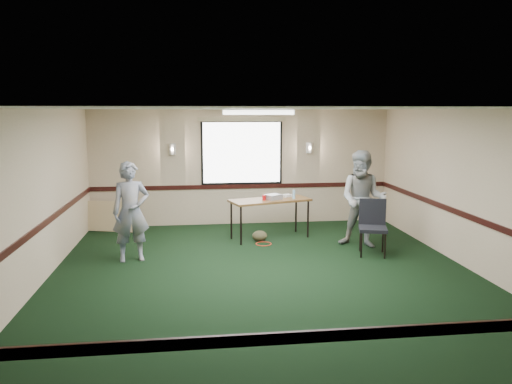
{
  "coord_description": "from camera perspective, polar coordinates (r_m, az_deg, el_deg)",
  "views": [
    {
      "loc": [
        -1.11,
        -7.62,
        2.67
      ],
      "look_at": [
        0.0,
        1.3,
        1.2
      ],
      "focal_mm": 35.0,
      "sensor_mm": 36.0,
      "label": 1
    }
  ],
  "objects": [
    {
      "name": "cable_coil",
      "position": [
        10.13,
        0.88,
        -5.94
      ],
      "size": [
        0.33,
        0.33,
        0.02
      ],
      "primitive_type": "torus",
      "rotation": [
        0.0,
        0.0,
        -0.02
      ],
      "color": "red",
      "rests_on": "ground"
    },
    {
      "name": "folded_table",
      "position": [
        11.61,
        -16.34,
        -2.69
      ],
      "size": [
        1.32,
        0.53,
        0.67
      ],
      "primitive_type": "cube",
      "rotation": [
        -0.21,
        0.0,
        -0.27
      ],
      "color": "tan",
      "rests_on": "ground"
    },
    {
      "name": "red_cup",
      "position": [
        10.32,
        0.92,
        -0.64
      ],
      "size": [
        0.07,
        0.07,
        0.11
      ],
      "primitive_type": "cylinder",
      "color": "#AC0B0D",
      "rests_on": "folding_table"
    },
    {
      "name": "water_bottle",
      "position": [
        10.5,
        4.35,
        -0.27
      ],
      "size": [
        0.06,
        0.06,
        0.19
      ],
      "primitive_type": "cylinder",
      "color": "#87BDDD",
      "rests_on": "folding_table"
    },
    {
      "name": "conference_chair",
      "position": [
        9.61,
        13.19,
        -3.39
      ],
      "size": [
        0.62,
        0.64,
        1.03
      ],
      "rotation": [
        0.0,
        0.0,
        -0.28
      ],
      "color": "black",
      "rests_on": "ground"
    },
    {
      "name": "ground",
      "position": [
        8.15,
        1.15,
        -9.84
      ],
      "size": [
        8.0,
        8.0,
        0.0
      ],
      "primitive_type": "plane",
      "color": "black",
      "rests_on": "ground"
    },
    {
      "name": "game_console",
      "position": [
        10.77,
        3.56,
        -0.4
      ],
      "size": [
        0.25,
        0.23,
        0.05
      ],
      "primitive_type": "cube",
      "rotation": [
        0.0,
        0.0,
        0.48
      ],
      "color": "silver",
      "rests_on": "folding_table"
    },
    {
      "name": "person_right",
      "position": [
        9.99,
        12.12,
        -0.81
      ],
      "size": [
        1.16,
        1.07,
        1.91
      ],
      "primitive_type": "imported",
      "rotation": [
        0.0,
        0.0,
        -0.49
      ],
      "color": "#7294B1",
      "rests_on": "ground"
    },
    {
      "name": "duffel_bag",
      "position": [
        10.35,
        0.42,
        -5.03
      ],
      "size": [
        0.36,
        0.3,
        0.22
      ],
      "primitive_type": "ellipsoid",
      "rotation": [
        0.0,
        0.0,
        -0.23
      ],
      "color": "#413E25",
      "rests_on": "ground"
    },
    {
      "name": "folding_table",
      "position": [
        10.45,
        1.61,
        -1.16
      ],
      "size": [
        1.79,
        1.12,
        0.84
      ],
      "rotation": [
        0.0,
        0.0,
        0.29
      ],
      "color": "#503517",
      "rests_on": "ground"
    },
    {
      "name": "person_left",
      "position": [
        9.15,
        -14.11,
        -2.2
      ],
      "size": [
        0.73,
        0.55,
        1.79
      ],
      "primitive_type": "imported",
      "rotation": [
        0.0,
        0.0,
        0.21
      ],
      "color": "#3B5182",
      "rests_on": "ground"
    },
    {
      "name": "room_shell",
      "position": [
        9.86,
        -0.59,
        2.95
      ],
      "size": [
        8.0,
        8.02,
        8.0
      ],
      "color": "#C3A88D",
      "rests_on": "ground"
    },
    {
      "name": "projector",
      "position": [
        10.42,
        1.99,
        -0.57
      ],
      "size": [
        0.41,
        0.39,
        0.11
      ],
      "primitive_type": "cube",
      "rotation": [
        0.0,
        0.0,
        0.52
      ],
      "color": "#94939B",
      "rests_on": "folding_table"
    }
  ]
}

